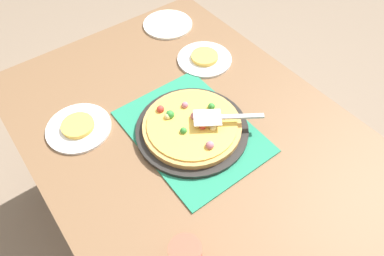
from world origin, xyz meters
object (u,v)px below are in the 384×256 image
Objects in this scene: plate_far_right at (79,128)px; pizza_server at (222,117)px; plate_side at (168,24)px; plate_near_left at (204,59)px; pizza_pan at (192,129)px; pizza at (192,125)px; served_slice_left at (205,57)px; served_slice_right at (78,125)px.

plate_far_right is 1.03× the size of pizza_server.
plate_near_left is at bearing -3.43° from plate_side.
plate_side is 1.03× the size of pizza_server.
plate_far_right is 1.00× the size of plate_side.
pizza is at bearing -169.66° from pizza_pan.
plate_side is 2.00× the size of served_slice_left.
served_slice_right is (-0.24, -0.30, 0.01)m from pizza_pan.
pizza is 1.50× the size of plate_near_left.
pizza reaches higher than plate_near_left.
pizza_server is (0.32, -0.18, 0.07)m from plate_near_left.
served_slice_right is (0.02, -0.57, 0.01)m from plate_near_left.
plate_far_right is at bearing -128.01° from pizza_server.
pizza_server reaches higher than plate_near_left.
pizza is at bearing -27.01° from plate_side.
pizza_pan is 1.73× the size of plate_near_left.
pizza_pan is 0.39m from plate_far_right.
pizza_server is (0.30, 0.38, 0.05)m from served_slice_right.
plate_near_left is at bearing 92.37° from plate_far_right.
pizza_server is (0.32, -0.18, 0.05)m from served_slice_left.
pizza is 0.39m from served_slice_right.
pizza reaches higher than pizza_pan.
plate_far_right is at bearing 0.00° from served_slice_right.
pizza_pan is at bearing -44.83° from plate_near_left.
plate_far_right is (-0.24, -0.30, -0.01)m from pizza_pan.
pizza_server is at bearing -18.28° from plate_side.
served_slice_left is at bearing 92.37° from plate_far_right.
plate_far_right is 0.49m from pizza_server.
plate_far_right is at bearing -87.63° from plate_near_left.
served_slice_left is 1.00× the size of served_slice_right.
plate_near_left is 0.57m from plate_far_right.
plate_near_left is 0.38m from pizza_server.
pizza_server reaches higher than plate_side.
pizza_pan is 1.73× the size of plate_side.
served_slice_left and served_slice_right have the same top height.
pizza_server is (0.61, -0.20, 0.07)m from plate_side.
pizza is 3.00× the size of served_slice_right.
pizza_pan reaches higher than plate_side.
plate_near_left is at bearing 0.00° from served_slice_left.
plate_near_left is 1.00× the size of plate_far_right.
pizza is 0.38m from served_slice_left.
plate_far_right is at bearing -128.85° from pizza.
pizza_pan is 1.15× the size of pizza.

